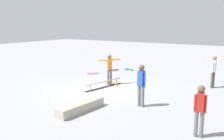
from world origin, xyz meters
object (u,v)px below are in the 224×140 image
(grind_rail, at_px, (104,85))
(skater_main, at_px, (109,67))
(bystander_blue_shirt, at_px, (141,83))
(loose_skateboard_black, at_px, (113,70))
(skateboard_main, at_px, (111,83))
(skate_ledge, at_px, (81,107))
(bystander_white_shirt, at_px, (213,70))
(loose_skateboard_pink, at_px, (93,73))
(loose_skateboard_teal, at_px, (128,69))
(bystander_red_shirt, at_px, (200,108))

(grind_rail, height_order, skater_main, skater_main)
(grind_rail, height_order, bystander_blue_shirt, bystander_blue_shirt)
(skater_main, height_order, loose_skateboard_black, skater_main)
(loose_skateboard_black, bearing_deg, skater_main, -116.24)
(grind_rail, xyz_separation_m, skateboard_main, (-0.73, -0.01, -0.07))
(skate_ledge, height_order, skateboard_main, skate_ledge)
(skate_ledge, bearing_deg, skater_main, -161.46)
(skate_ledge, height_order, skater_main, skater_main)
(bystander_blue_shirt, bearing_deg, skateboard_main, -32.04)
(skateboard_main, relative_size, loose_skateboard_black, 1.06)
(bystander_white_shirt, bearing_deg, bystander_blue_shirt, 166.88)
(loose_skateboard_pink, bearing_deg, skater_main, -76.01)
(bystander_blue_shirt, bearing_deg, bystander_white_shirt, -104.42)
(skater_main, distance_m, bystander_blue_shirt, 4.01)
(skater_main, relative_size, bystander_blue_shirt, 0.97)
(skate_ledge, xyz_separation_m, loose_skateboard_black, (-7.75, -3.38, -0.10))
(loose_skateboard_teal, bearing_deg, bystander_blue_shirt, -48.41)
(loose_skateboard_black, bearing_deg, loose_skateboard_teal, -5.96)
(bystander_red_shirt, distance_m, loose_skateboard_teal, 11.04)
(bystander_red_shirt, height_order, loose_skateboard_teal, bystander_red_shirt)
(skateboard_main, bearing_deg, skater_main, -178.74)
(loose_skateboard_teal, relative_size, loose_skateboard_pink, 1.12)
(bystander_white_shirt, bearing_deg, skateboard_main, 123.56)
(skate_ledge, xyz_separation_m, bystander_red_shirt, (-0.19, 4.44, 0.74))
(skateboard_main, xyz_separation_m, bystander_blue_shirt, (2.48, 3.04, 0.92))
(loose_skateboard_black, bearing_deg, loose_skateboard_pink, -164.70)
(skate_ledge, height_order, bystander_white_shirt, bystander_white_shirt)
(loose_skateboard_teal, distance_m, loose_skateboard_pink, 2.92)
(skate_ledge, relative_size, bystander_blue_shirt, 1.26)
(bystander_white_shirt, distance_m, loose_skateboard_black, 7.15)
(skateboard_main, xyz_separation_m, loose_skateboard_teal, (-4.37, -1.29, 0.00))
(grind_rail, distance_m, skateboard_main, 0.73)
(bystander_blue_shirt, relative_size, loose_skateboard_pink, 2.38)
(skateboard_main, xyz_separation_m, bystander_white_shirt, (-2.32, 4.94, 0.90))
(bystander_red_shirt, distance_m, loose_skateboard_black, 10.90)
(skateboard_main, height_order, loose_skateboard_black, same)
(skate_ledge, xyz_separation_m, bystander_white_shirt, (-6.59, 3.62, 0.80))
(skate_ledge, relative_size, loose_skateboard_black, 2.86)
(grind_rail, height_order, loose_skateboard_teal, grind_rail)
(grind_rail, xyz_separation_m, skater_main, (-0.72, -0.13, 0.84))
(loose_skateboard_black, relative_size, loose_skateboard_teal, 0.94)
(skate_ledge, xyz_separation_m, skater_main, (-4.26, -1.43, 0.81))
(grind_rail, bearing_deg, bystander_red_shirt, 70.84)
(grind_rail, xyz_separation_m, bystander_red_shirt, (3.35, 5.74, 0.77))
(grind_rail, distance_m, loose_skateboard_black, 4.69)
(bystander_white_shirt, distance_m, bystander_red_shirt, 6.45)
(skateboard_main, distance_m, loose_skateboard_black, 4.04)
(skateboard_main, relative_size, loose_skateboard_teal, 0.99)
(loose_skateboard_black, bearing_deg, skateboard_main, -114.75)
(skater_main, xyz_separation_m, bystander_blue_shirt, (2.47, 3.16, 0.00))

